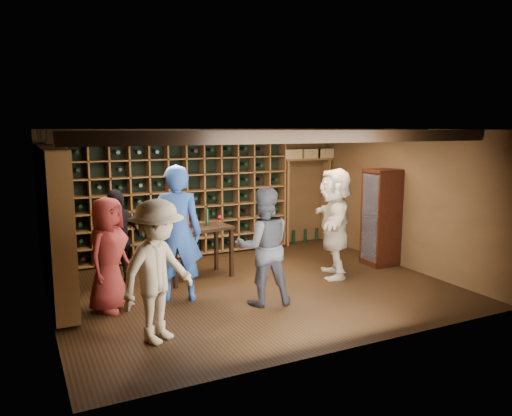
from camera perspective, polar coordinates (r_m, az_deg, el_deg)
name	(u,v)px	position (r m, az deg, el deg)	size (l,w,h in m)	color
ground	(253,287)	(8.08, -0.31, -9.05)	(6.00, 6.00, 0.00)	black
room_shell	(252,135)	(7.72, -0.49, 8.37)	(6.00, 6.00, 6.00)	#52371C
wine_rack_back	(177,200)	(9.76, -9.07, 0.96)	(4.65, 0.30, 2.20)	brown
wine_rack_left	(55,223)	(7.88, -21.99, -1.58)	(0.30, 2.65, 2.20)	brown
crate_shelf	(307,172)	(10.91, 5.81, 4.11)	(1.20, 0.32, 2.07)	brown
display_cabinet	(381,219)	(9.48, 14.09, -1.25)	(0.55, 0.50, 1.75)	black
man_blue_shirt	(177,233)	(7.36, -9.02, -2.89)	(0.73, 0.48, 2.01)	navy
man_grey_suit	(264,247)	(7.14, 0.87, -4.42)	(0.83, 0.64, 1.70)	black
guest_red_floral	(108,254)	(7.20, -16.53, -5.11)	(0.78, 0.51, 1.60)	maroon
guest_woman_black	(119,239)	(8.13, -15.44, -3.47)	(0.93, 0.39, 1.59)	black
guest_khaki	(158,271)	(6.02, -11.18, -7.12)	(1.11, 0.64, 1.72)	gray
guest_beige	(335,223)	(8.57, 8.98, -1.68)	(1.72, 0.55, 1.86)	tan
tasting_table	(196,234)	(8.40, -6.84, -2.92)	(1.26, 0.79, 1.16)	black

